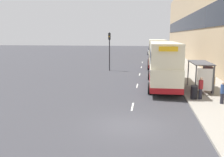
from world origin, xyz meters
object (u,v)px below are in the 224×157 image
object	(u,v)px
car_0	(151,51)
pedestrian_2	(201,88)
bus_shelter	(203,71)
double_decker_bus_near	(163,63)
pedestrian_1	(213,83)
pedestrian_at_shelter	(223,93)
double_decker_bus_ahead	(157,53)
traffic_light_far_kerb	(109,45)
litter_bin	(194,92)

from	to	relation	value
car_0	pedestrian_2	size ratio (longest dim) A/B	2.50
bus_shelter	double_decker_bus_near	world-z (taller)	double_decker_bus_near
pedestrian_1	pedestrian_at_shelter	bearing A→B (deg)	-92.65
bus_shelter	double_decker_bus_ahead	world-z (taller)	double_decker_bus_ahead
pedestrian_2	traffic_light_far_kerb	bearing A→B (deg)	121.11
bus_shelter	pedestrian_2	size ratio (longest dim) A/B	2.49
double_decker_bus_near	pedestrian_at_shelter	bearing A→B (deg)	-58.68
bus_shelter	pedestrian_1	xyz separation A→B (m)	(0.67, -0.93, -0.90)
pedestrian_at_shelter	litter_bin	size ratio (longest dim) A/B	1.50
bus_shelter	double_decker_bus_near	size ratio (longest dim) A/B	0.38
double_decker_bus_near	double_decker_bus_ahead	distance (m)	14.93
double_decker_bus_near	pedestrian_at_shelter	world-z (taller)	double_decker_bus_near
double_decker_bus_ahead	pedestrian_at_shelter	size ratio (longest dim) A/B	6.48
bus_shelter	litter_bin	xyz separation A→B (m)	(-1.22, -3.13, -1.21)
pedestrian_1	double_decker_bus_near	bearing A→B (deg)	143.62
traffic_light_far_kerb	double_decker_bus_near	bearing A→B (deg)	-56.73
pedestrian_at_shelter	pedestrian_2	distance (m)	1.71
bus_shelter	litter_bin	size ratio (longest dim) A/B	4.00
pedestrian_1	litter_bin	world-z (taller)	pedestrian_1
bus_shelter	traffic_light_far_kerb	size ratio (longest dim) A/B	0.78
double_decker_bus_near	litter_bin	size ratio (longest dim) A/B	10.43
double_decker_bus_ahead	traffic_light_far_kerb	world-z (taller)	traffic_light_far_kerb
double_decker_bus_ahead	bus_shelter	bearing A→B (deg)	-78.73
double_decker_bus_near	pedestrian_1	world-z (taller)	double_decker_bus_near
double_decker_bus_near	litter_bin	world-z (taller)	double_decker_bus_near
bus_shelter	pedestrian_at_shelter	xyz separation A→B (m)	(0.51, -4.27, -0.93)
double_decker_bus_ahead	pedestrian_at_shelter	xyz separation A→B (m)	(3.88, -21.19, -1.34)
car_0	double_decker_bus_ahead	bearing A→B (deg)	-88.99
double_decker_bus_near	pedestrian_2	world-z (taller)	double_decker_bus_near
double_decker_bus_near	pedestrian_1	distance (m)	5.10
pedestrian_at_shelter	traffic_light_far_kerb	bearing A→B (deg)	122.55
pedestrian_at_shelter	litter_bin	world-z (taller)	pedestrian_at_shelter
bus_shelter	pedestrian_1	size ratio (longest dim) A/B	2.57
pedestrian_at_shelter	litter_bin	distance (m)	2.10
double_decker_bus_ahead	car_0	size ratio (longest dim) A/B	2.43
double_decker_bus_ahead	car_0	world-z (taller)	double_decker_bus_ahead
car_0	traffic_light_far_kerb	bearing A→B (deg)	-100.96
double_decker_bus_ahead	pedestrian_2	world-z (taller)	double_decker_bus_ahead
traffic_light_far_kerb	double_decker_bus_ahead	bearing A→B (deg)	33.19
double_decker_bus_near	car_0	world-z (taller)	double_decker_bus_near
car_0	pedestrian_1	world-z (taller)	car_0
pedestrian_at_shelter	double_decker_bus_near	bearing A→B (deg)	121.32
double_decker_bus_near	pedestrian_at_shelter	size ratio (longest dim) A/B	6.93
pedestrian_1	traffic_light_far_kerb	world-z (taller)	traffic_light_far_kerb
double_decker_bus_near	pedestrian_2	size ratio (longest dim) A/B	6.50
double_decker_bus_near	pedestrian_at_shelter	xyz separation A→B (m)	(3.81, -6.26, -1.34)
bus_shelter	pedestrian_2	distance (m)	3.34
pedestrian_at_shelter	pedestrian_1	bearing A→B (deg)	87.35
pedestrian_1	pedestrian_2	size ratio (longest dim) A/B	0.97
pedestrian_at_shelter	pedestrian_2	bearing A→B (deg)	138.12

